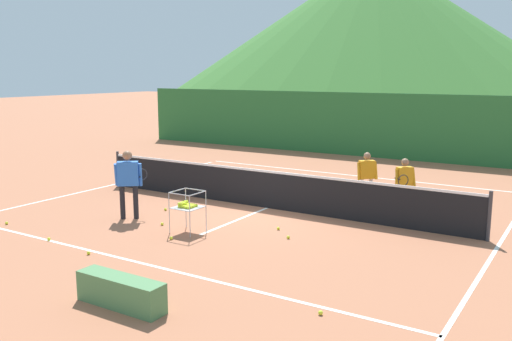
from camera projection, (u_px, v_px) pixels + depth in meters
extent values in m
plane|color=#A86647|center=(267.00, 208.00, 14.10)|extent=(120.00, 120.00, 0.00)
cube|color=white|center=(134.00, 261.00, 10.13)|extent=(11.02, 0.08, 0.01)
cube|color=white|center=(349.00, 175.00, 18.56)|extent=(11.02, 0.08, 0.01)
cube|color=white|center=(113.00, 185.00, 16.97)|extent=(0.08, 10.10, 0.01)
cube|color=white|center=(500.00, 243.00, 11.22)|extent=(0.08, 10.10, 0.01)
cube|color=white|center=(267.00, 208.00, 14.10)|extent=(0.08, 5.58, 0.01)
cylinder|color=#333338|center=(118.00, 169.00, 16.75)|extent=(0.08, 0.08, 1.05)
cylinder|color=#333338|center=(489.00, 216.00, 11.26)|extent=(0.08, 0.08, 1.05)
cube|color=black|center=(267.00, 190.00, 14.02)|extent=(10.45, 0.02, 0.92)
cube|color=white|center=(267.00, 171.00, 13.93)|extent=(10.45, 0.03, 0.06)
cylinder|color=black|center=(122.00, 202.00, 12.99)|extent=(0.12, 0.12, 0.80)
cylinder|color=black|center=(136.00, 202.00, 13.03)|extent=(0.12, 0.12, 0.80)
cube|color=blue|center=(128.00, 174.00, 12.89)|extent=(0.51, 0.47, 0.56)
sphere|color=#996B4C|center=(127.00, 155.00, 12.81)|extent=(0.22, 0.22, 0.22)
cylinder|color=blue|center=(116.00, 175.00, 12.93)|extent=(0.20, 0.22, 0.55)
cylinder|color=blue|center=(140.00, 175.00, 12.96)|extent=(0.17, 0.18, 0.55)
torus|color=#262628|center=(141.00, 174.00, 13.23)|extent=(0.24, 0.20, 0.29)
cylinder|color=black|center=(140.00, 176.00, 12.99)|extent=(0.16, 0.19, 0.03)
cylinder|color=silver|center=(371.00, 191.00, 14.54)|extent=(0.10, 0.10, 0.67)
cylinder|color=silver|center=(361.00, 191.00, 14.49)|extent=(0.10, 0.10, 0.67)
cube|color=orange|center=(367.00, 169.00, 14.42)|extent=(0.42, 0.41, 0.47)
sphere|color=#996B4C|center=(367.00, 156.00, 14.35)|extent=(0.19, 0.19, 0.19)
cylinder|color=orange|center=(376.00, 171.00, 14.41)|extent=(0.18, 0.18, 0.46)
cylinder|color=orange|center=(359.00, 171.00, 14.34)|extent=(0.15, 0.15, 0.46)
cylinder|color=navy|center=(408.00, 198.00, 13.70)|extent=(0.10, 0.10, 0.66)
cylinder|color=navy|center=(399.00, 199.00, 13.62)|extent=(0.10, 0.10, 0.66)
cube|color=orange|center=(404.00, 176.00, 13.56)|extent=(0.39, 0.42, 0.47)
sphere|color=#996B4C|center=(405.00, 162.00, 13.50)|extent=(0.18, 0.18, 0.18)
cylinder|color=orange|center=(414.00, 177.00, 13.59)|extent=(0.18, 0.17, 0.45)
cylinder|color=orange|center=(397.00, 178.00, 13.47)|extent=(0.15, 0.14, 0.46)
torus|color=#262628|center=(403.00, 181.00, 13.22)|extent=(0.20, 0.24, 0.29)
cylinder|color=black|center=(397.00, 179.00, 13.45)|extent=(0.19, 0.16, 0.03)
cylinder|color=#B7B7BC|center=(186.00, 208.00, 12.29)|extent=(0.02, 0.02, 0.89)
cylinder|color=#B7B7BC|center=(206.00, 211.00, 12.00)|extent=(0.02, 0.02, 0.89)
cylinder|color=#B7B7BC|center=(169.00, 213.00, 11.82)|extent=(0.02, 0.02, 0.89)
cylinder|color=#B7B7BC|center=(190.00, 217.00, 11.53)|extent=(0.02, 0.02, 0.89)
cube|color=#B7B7BC|center=(188.00, 207.00, 11.89)|extent=(0.56, 0.56, 0.01)
cube|color=#B7B7BC|center=(195.00, 190.00, 12.07)|extent=(0.56, 0.02, 0.02)
cube|color=#B7B7BC|center=(179.00, 194.00, 11.60)|extent=(0.56, 0.02, 0.02)
cube|color=#B7B7BC|center=(177.00, 190.00, 11.98)|extent=(0.02, 0.56, 0.02)
cube|color=#B7B7BC|center=(198.00, 193.00, 11.69)|extent=(0.02, 0.56, 0.02)
sphere|color=yellow|center=(179.00, 206.00, 11.84)|extent=(0.07, 0.07, 0.07)
sphere|color=yellow|center=(181.00, 206.00, 11.90)|extent=(0.07, 0.07, 0.07)
sphere|color=yellow|center=(183.00, 205.00, 11.95)|extent=(0.07, 0.07, 0.07)
sphere|color=yellow|center=(185.00, 204.00, 12.01)|extent=(0.07, 0.07, 0.07)
sphere|color=yellow|center=(187.00, 204.00, 12.06)|extent=(0.07, 0.07, 0.07)
sphere|color=yellow|center=(182.00, 206.00, 11.81)|extent=(0.07, 0.07, 0.07)
sphere|color=yellow|center=(183.00, 206.00, 11.87)|extent=(0.07, 0.07, 0.07)
sphere|color=yellow|center=(185.00, 205.00, 11.92)|extent=(0.07, 0.07, 0.07)
sphere|color=yellow|center=(187.00, 205.00, 11.97)|extent=(0.07, 0.07, 0.07)
sphere|color=yellow|center=(189.00, 204.00, 12.02)|extent=(0.07, 0.07, 0.07)
sphere|color=yellow|center=(184.00, 207.00, 11.78)|extent=(0.07, 0.07, 0.07)
sphere|color=yellow|center=(186.00, 207.00, 11.83)|extent=(0.07, 0.07, 0.07)
sphere|color=yellow|center=(188.00, 206.00, 11.88)|extent=(0.07, 0.07, 0.07)
sphere|color=yellow|center=(189.00, 205.00, 11.94)|extent=(0.07, 0.07, 0.07)
sphere|color=yellow|center=(191.00, 205.00, 11.99)|extent=(0.07, 0.07, 0.07)
sphere|color=yellow|center=(186.00, 207.00, 11.74)|extent=(0.07, 0.07, 0.07)
sphere|color=yellow|center=(188.00, 207.00, 11.80)|extent=(0.07, 0.07, 0.07)
sphere|color=yellow|center=(190.00, 206.00, 11.85)|extent=(0.07, 0.07, 0.07)
sphere|color=yellow|center=(192.00, 206.00, 11.91)|extent=(0.07, 0.07, 0.07)
sphere|color=yellow|center=(194.00, 205.00, 11.96)|extent=(0.07, 0.07, 0.07)
sphere|color=yellow|center=(188.00, 208.00, 11.71)|extent=(0.07, 0.07, 0.07)
sphere|color=yellow|center=(191.00, 207.00, 11.77)|extent=(0.07, 0.07, 0.07)
sphere|color=yellow|center=(192.00, 206.00, 11.82)|extent=(0.07, 0.07, 0.07)
sphere|color=yellow|center=(194.00, 206.00, 11.87)|extent=(0.07, 0.07, 0.07)
sphere|color=yellow|center=(196.00, 205.00, 11.93)|extent=(0.07, 0.07, 0.07)
sphere|color=yellow|center=(179.00, 204.00, 11.83)|extent=(0.07, 0.07, 0.07)
sphere|color=yellow|center=(181.00, 203.00, 11.89)|extent=(0.07, 0.07, 0.07)
sphere|color=yellow|center=(183.00, 202.00, 11.94)|extent=(0.07, 0.07, 0.07)
sphere|color=yellow|center=(185.00, 202.00, 12.00)|extent=(0.07, 0.07, 0.07)
sphere|color=yellow|center=(187.00, 202.00, 12.05)|extent=(0.07, 0.07, 0.07)
sphere|color=yellow|center=(181.00, 204.00, 11.80)|extent=(0.07, 0.07, 0.07)
sphere|color=yellow|center=(184.00, 204.00, 11.86)|extent=(0.07, 0.07, 0.07)
sphere|color=yellow|center=(185.00, 203.00, 11.91)|extent=(0.07, 0.07, 0.07)
sphere|color=yellow|center=(89.00, 253.00, 10.50)|extent=(0.07, 0.07, 0.07)
sphere|color=yellow|center=(7.00, 223.00, 12.57)|extent=(0.07, 0.07, 0.07)
sphere|color=yellow|center=(288.00, 237.00, 11.50)|extent=(0.07, 0.07, 0.07)
sphere|color=yellow|center=(278.00, 228.00, 12.14)|extent=(0.07, 0.07, 0.07)
sphere|color=yellow|center=(165.00, 209.00, 13.81)|extent=(0.07, 0.07, 0.07)
sphere|color=yellow|center=(49.00, 239.00, 11.37)|extent=(0.07, 0.07, 0.07)
sphere|color=yellow|center=(162.00, 224.00, 12.50)|extent=(0.07, 0.07, 0.07)
sphere|color=yellow|center=(171.00, 238.00, 11.44)|extent=(0.07, 0.07, 0.07)
sphere|color=yellow|center=(321.00, 313.00, 7.90)|extent=(0.07, 0.07, 0.07)
cube|color=#286B33|center=(391.00, 126.00, 21.81)|extent=(24.24, 0.08, 2.59)
cube|color=#4C7F4C|center=(121.00, 292.00, 8.15)|extent=(1.50, 0.36, 0.46)
cone|color=#38702D|center=(373.00, 27.00, 76.58)|extent=(57.67, 57.67, 19.00)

